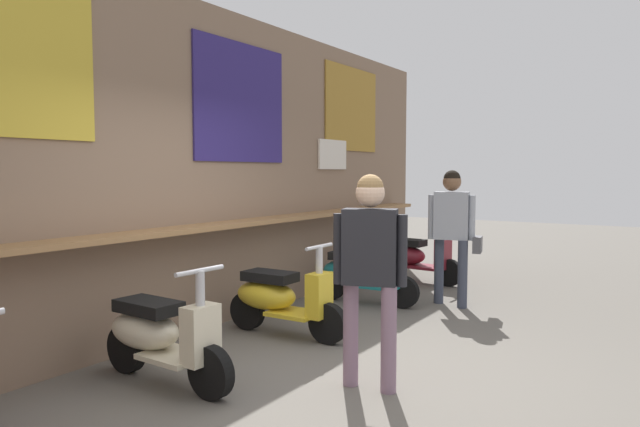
% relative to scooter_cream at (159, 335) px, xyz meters
% --- Properties ---
extents(ground_plane, '(32.09, 32.09, 0.00)m').
position_rel_scooter_cream_xyz_m(ground_plane, '(0.80, -1.08, -0.39)').
color(ground_plane, '#605B54').
extents(market_stall_facade, '(11.46, 0.61, 3.45)m').
position_rel_scooter_cream_xyz_m(market_stall_facade, '(0.80, 0.94, 1.34)').
color(market_stall_facade, '#7F6651').
rests_on(market_stall_facade, ground_plane).
extents(scooter_cream, '(0.47, 1.40, 0.97)m').
position_rel_scooter_cream_xyz_m(scooter_cream, '(0.00, 0.00, 0.00)').
color(scooter_cream, beige).
rests_on(scooter_cream, ground_plane).
extents(scooter_yellow, '(0.46, 1.40, 0.97)m').
position_rel_scooter_cream_xyz_m(scooter_yellow, '(1.60, 0.00, 0.00)').
color(scooter_yellow, gold).
rests_on(scooter_yellow, ground_plane).
extents(scooter_teal, '(0.48, 1.40, 0.97)m').
position_rel_scooter_cream_xyz_m(scooter_teal, '(3.33, -0.00, 0.00)').
color(scooter_teal, '#197075').
rests_on(scooter_teal, ground_plane).
extents(scooter_maroon, '(0.50, 1.40, 0.97)m').
position_rel_scooter_cream_xyz_m(scooter_maroon, '(5.04, -0.00, 0.00)').
color(scooter_maroon, maroon).
rests_on(scooter_maroon, ground_plane).
extents(shopper_with_handbag, '(0.37, 0.67, 1.70)m').
position_rel_scooter_cream_xyz_m(shopper_with_handbag, '(3.84, -1.03, 0.65)').
color(shopper_with_handbag, '#383D4C').
rests_on(shopper_with_handbag, ground_plane).
extents(shopper_browsing, '(0.32, 0.54, 1.66)m').
position_rel_scooter_cream_xyz_m(shopper_browsing, '(0.79, -1.47, 0.63)').
color(shopper_browsing, gray).
rests_on(shopper_browsing, ground_plane).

